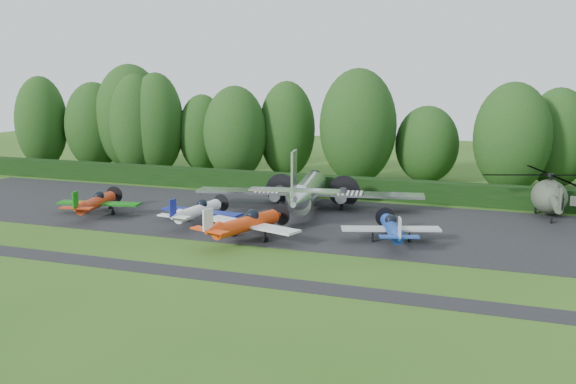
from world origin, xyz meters
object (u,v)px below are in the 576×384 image
(light_plane_white, at_px, (198,211))
(transport_plane, at_px, (306,192))
(helicopter, at_px, (549,194))
(light_plane_orange, at_px, (246,224))
(light_plane_blue, at_px, (392,228))
(light_plane_red, at_px, (96,202))

(light_plane_white, bearing_deg, transport_plane, 42.91)
(helicopter, bearing_deg, light_plane_orange, -138.54)
(light_plane_blue, bearing_deg, light_plane_red, -161.96)
(light_plane_white, distance_m, light_plane_orange, 6.67)
(light_plane_blue, bearing_deg, light_plane_orange, -145.08)
(light_plane_red, xyz_separation_m, helicopter, (36.32, 13.00, 0.80))
(light_plane_white, bearing_deg, helicopter, 20.66)
(light_plane_white, height_order, light_plane_blue, light_plane_blue)
(light_plane_orange, bearing_deg, light_plane_blue, -1.49)
(light_plane_white, distance_m, helicopter, 29.58)
(light_plane_white, bearing_deg, light_plane_orange, -35.99)
(light_plane_orange, bearing_deg, light_plane_red, 150.52)
(transport_plane, bearing_deg, light_plane_orange, -84.43)
(transport_plane, height_order, helicopter, transport_plane)
(transport_plane, relative_size, light_plane_white, 2.74)
(transport_plane, distance_m, light_plane_orange, 10.91)
(light_plane_red, height_order, light_plane_blue, light_plane_red)
(transport_plane, height_order, light_plane_orange, transport_plane)
(light_plane_blue, relative_size, helicopter, 0.56)
(transport_plane, height_order, light_plane_red, transport_plane)
(transport_plane, distance_m, helicopter, 20.67)
(light_plane_orange, distance_m, helicopter, 26.51)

